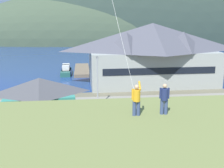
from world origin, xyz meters
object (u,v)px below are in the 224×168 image
at_px(moored_boat_outer_mooring, 98,68).
at_px(moored_boat_inner_slip, 66,70).
at_px(parked_car_front_row_end, 171,130).
at_px(person_companion, 164,98).
at_px(wharf_dock, 82,70).
at_px(parked_car_front_row_red, 103,127).
at_px(harbor_lodge, 152,52).
at_px(moored_boat_wharfside, 66,71).
at_px(parked_car_front_row_silver, 209,122).
at_px(person_kite_flyer, 136,99).
at_px(storage_shed_near_lot, 40,103).
at_px(parking_light_pole, 97,78).
at_px(parked_car_corner_spot, 139,108).
at_px(parked_car_back_row_left, 185,106).
at_px(parked_car_mid_row_center, 96,110).

relative_size(moored_boat_outer_mooring, moored_boat_inner_slip, 1.20).
distance_m(parked_car_front_row_end, person_companion, 12.08).
xyz_separation_m(wharf_dock, parked_car_front_row_red, (2.01, -35.75, 0.71)).
relative_size(harbor_lodge, moored_boat_wharfside, 3.71).
height_order(moored_boat_wharfside, parked_car_front_row_silver, moored_boat_wharfside).
bearing_deg(person_kite_flyer, wharf_dock, 93.73).
distance_m(storage_shed_near_lot, wharf_dock, 33.44).
relative_size(wharf_dock, parked_car_front_row_silver, 3.36).
relative_size(parked_car_front_row_silver, parking_light_pole, 0.65).
relative_size(storage_shed_near_lot, parked_car_front_row_red, 1.85).
height_order(moored_boat_inner_slip, parked_car_corner_spot, moored_boat_inner_slip).
bearing_deg(moored_boat_outer_mooring, storage_shed_near_lot, -103.53).
height_order(parked_car_front_row_end, parked_car_front_row_silver, same).
xyz_separation_m(wharf_dock, parked_car_front_row_end, (8.48, -37.17, 0.71)).
xyz_separation_m(harbor_lodge, person_kite_flyer, (-9.49, -33.23, 1.42)).
xyz_separation_m(moored_boat_wharfside, parked_car_front_row_red, (5.35, -32.35, 0.34)).
bearing_deg(moored_boat_inner_slip, parked_car_front_row_red, -80.87).
distance_m(moored_boat_outer_mooring, parked_car_front_row_red, 35.77).
xyz_separation_m(moored_boat_inner_slip, parked_car_back_row_left, (16.00, -27.96, 0.34)).
xyz_separation_m(wharf_dock, parked_car_mid_row_center, (1.65, -30.62, 0.71)).
bearing_deg(parking_light_pole, parked_car_mid_row_center, -95.29).
xyz_separation_m(parked_car_back_row_left, parked_car_front_row_red, (-10.61, -5.62, 0.00)).
xyz_separation_m(moored_boat_wharfside, parking_light_pole, (5.42, -22.54, 3.21)).
bearing_deg(harbor_lodge, parked_car_corner_spot, -109.01).
relative_size(moored_boat_outer_mooring, parked_car_front_row_end, 1.89).
bearing_deg(parking_light_pole, parked_car_front_row_red, -90.41).
bearing_deg(person_companion, person_kite_flyer, -178.51).
bearing_deg(harbor_lodge, wharf_dock, 132.61).
distance_m(parked_car_front_row_red, parking_light_pole, 10.22).
bearing_deg(parked_car_back_row_left, moored_boat_wharfside, 120.84).
bearing_deg(moored_boat_wharfside, parked_car_back_row_left, -59.16).
bearing_deg(parking_light_pole, person_companion, -83.07).
height_order(storage_shed_near_lot, person_companion, person_companion).
relative_size(harbor_lodge, person_companion, 13.52).
xyz_separation_m(moored_boat_wharfside, person_companion, (7.96, -43.44, 6.48)).
bearing_deg(moored_boat_outer_mooring, person_kite_flyer, -90.74).
height_order(parked_car_back_row_left, parked_car_front_row_red, same).
relative_size(storage_shed_near_lot, parked_car_front_row_silver, 1.87).
xyz_separation_m(parked_car_front_row_silver, parking_light_pole, (-11.00, 9.68, 2.87)).
height_order(moored_boat_outer_mooring, parked_car_front_row_red, moored_boat_outer_mooring).
bearing_deg(parked_car_back_row_left, parked_car_front_row_silver, -85.22).
bearing_deg(moored_boat_inner_slip, parked_car_mid_row_center, -79.97).
distance_m(harbor_lodge, parked_car_mid_row_center, 20.72).
relative_size(parked_car_front_row_end, person_companion, 2.46).
relative_size(wharf_dock, person_companion, 8.23).
bearing_deg(parked_car_front_row_silver, parked_car_corner_spot, 139.43).
relative_size(storage_shed_near_lot, moored_boat_wharfside, 1.26).
distance_m(parked_car_front_row_end, parked_car_front_row_red, 6.63).
bearing_deg(parked_car_corner_spot, moored_boat_outer_mooring, 95.98).
bearing_deg(parked_car_front_row_red, parked_car_back_row_left, 27.94).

